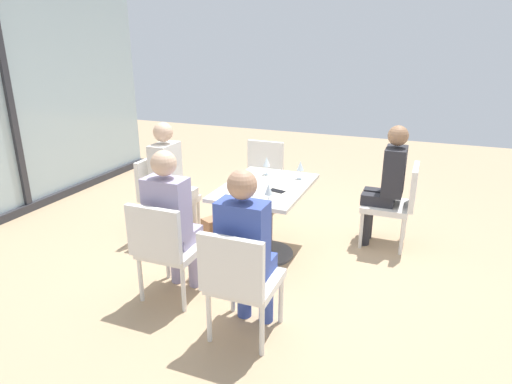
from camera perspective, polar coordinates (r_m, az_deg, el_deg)
ground_plane at (r=4.48m, az=1.20°, el=-8.02°), size 12.00×12.00×0.00m
window_wall_backdrop at (r=5.97m, az=-29.15°, el=8.74°), size 4.74×0.10×2.70m
dining_table_main at (r=4.27m, az=1.25°, el=-1.88°), size 1.10×0.77×0.73m
chair_near_window at (r=4.78m, az=-11.87°, el=-0.19°), size 0.46×0.51×0.87m
chair_far_left at (r=3.61m, az=-11.55°, el=-6.74°), size 0.50×0.46×0.87m
chair_side_end at (r=3.09m, az=-2.05°, el=-11.09°), size 0.50×0.46×0.87m
chair_front_right at (r=4.71m, az=17.67°, el=-1.03°), size 0.46×0.50×0.87m
chair_far_right at (r=5.36m, az=0.64°, el=2.35°), size 0.50×0.46×0.87m
person_near_window at (r=4.66m, az=-10.92°, el=2.00°), size 0.34×0.39×1.26m
person_far_left at (r=3.61m, az=-10.83°, el=-3.14°), size 0.39×0.34×1.26m
person_side_end at (r=3.08m, az=-1.28°, el=-6.87°), size 0.39×0.34×1.26m
person_front_right at (r=4.65m, az=16.58°, el=1.48°), size 0.34×0.39×1.26m
wine_glass_0 at (r=4.50m, az=1.38°, el=3.87°), size 0.07×0.07×0.18m
wine_glass_1 at (r=4.06m, az=-2.57°, el=2.15°), size 0.07×0.07×0.18m
wine_glass_2 at (r=3.99m, az=-1.06°, el=1.84°), size 0.07×0.07×0.18m
wine_glass_3 at (r=3.67m, az=1.63°, el=0.29°), size 0.07×0.07×0.18m
wine_glass_4 at (r=4.38m, az=5.76°, el=3.33°), size 0.07×0.07×0.18m
wine_glass_5 at (r=3.77m, az=-0.46°, el=0.79°), size 0.07×0.07×0.18m
coffee_cup at (r=4.26m, az=-1.87°, el=1.74°), size 0.08×0.08×0.09m
cell_phone_on_table at (r=4.04m, az=2.73°, el=0.15°), size 0.10×0.16×0.01m
handbag_0 at (r=4.71m, az=-5.04°, el=-4.84°), size 0.34×0.28×0.28m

